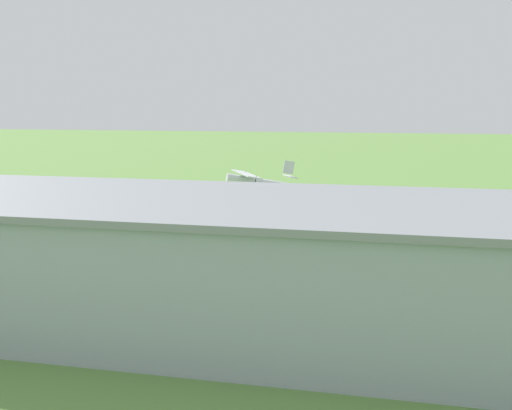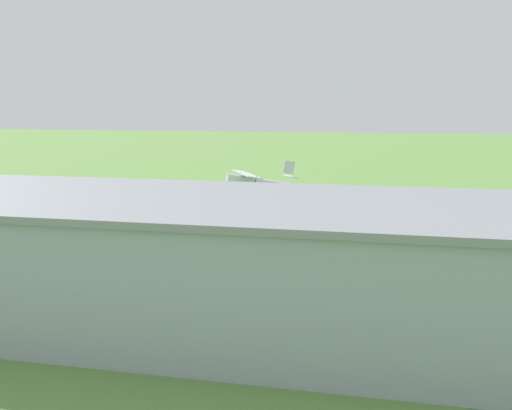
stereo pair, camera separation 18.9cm
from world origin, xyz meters
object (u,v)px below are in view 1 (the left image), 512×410
(biplane, at_px, (257,182))
(person_by_parked_cars, at_px, (455,245))
(person_at_fence_line, at_px, (138,236))
(car_black, at_px, (11,237))
(hangar, at_px, (200,261))
(person_watching_takeoff, at_px, (62,229))
(person_walking_on_apron, at_px, (194,232))
(person_near_hangar_door, at_px, (62,241))

(biplane, distance_m, person_by_parked_cars, 22.74)
(person_at_fence_line, bearing_deg, car_black, 18.21)
(person_by_parked_cars, distance_m, person_at_fence_line, 26.21)
(hangar, distance_m, person_by_parked_cars, 25.06)
(person_by_parked_cars, bearing_deg, hangar, 53.39)
(person_watching_takeoff, bearing_deg, person_at_fence_line, 172.20)
(car_black, xyz_separation_m, person_watching_takeoff, (-2.36, -4.33, 0.01))
(person_at_fence_line, bearing_deg, hangar, 121.43)
(car_black, relative_size, person_at_fence_line, 2.57)
(hangar, height_order, biplane, hangar)
(person_walking_on_apron, height_order, person_at_fence_line, person_at_fence_line)
(person_by_parked_cars, bearing_deg, person_at_fence_line, 3.32)
(car_black, xyz_separation_m, person_near_hangar_door, (-4.69, 0.12, -0.08))
(biplane, height_order, person_walking_on_apron, biplane)
(biplane, relative_size, person_at_fence_line, 4.85)
(person_near_hangar_door, xyz_separation_m, person_watching_takeoff, (2.33, -4.44, 0.09))
(car_black, height_order, person_walking_on_apron, car_black)
(biplane, distance_m, person_near_hangar_door, 21.70)
(biplane, bearing_deg, car_black, 44.79)
(person_walking_on_apron, bearing_deg, person_near_hangar_door, 33.54)
(person_by_parked_cars, bearing_deg, biplane, -33.45)
(car_black, relative_size, person_near_hangar_door, 2.60)
(hangar, height_order, person_by_parked_cars, hangar)
(person_at_fence_line, distance_m, person_near_hangar_door, 6.29)
(hangar, xyz_separation_m, person_watching_takeoff, (18.92, -19.53, -2.63))
(hangar, bearing_deg, person_watching_takeoff, -45.91)
(person_watching_takeoff, bearing_deg, person_near_hangar_door, 117.67)
(hangar, relative_size, person_by_parked_cars, 23.52)
(person_walking_on_apron, bearing_deg, car_black, 23.44)
(car_black, xyz_separation_m, person_at_fence_line, (-9.98, -3.28, -0.07))
(person_near_hangar_door, bearing_deg, person_walking_on_apron, -146.46)
(biplane, xyz_separation_m, person_near_hangar_door, (12.65, 17.34, -3.17))
(person_by_parked_cars, bearing_deg, car_black, 7.56)
(biplane, distance_m, car_black, 24.64)
(person_walking_on_apron, height_order, person_watching_takeoff, person_watching_takeoff)
(person_at_fence_line, bearing_deg, person_walking_on_apron, -145.41)
(person_by_parked_cars, height_order, person_at_fence_line, person_by_parked_cars)
(hangar, distance_m, biplane, 32.67)
(biplane, xyz_separation_m, person_walking_on_apron, (3.28, 11.12, -3.18))
(person_watching_takeoff, bearing_deg, car_black, 61.38)
(car_black, height_order, person_at_fence_line, car_black)
(biplane, distance_m, person_walking_on_apron, 12.02)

